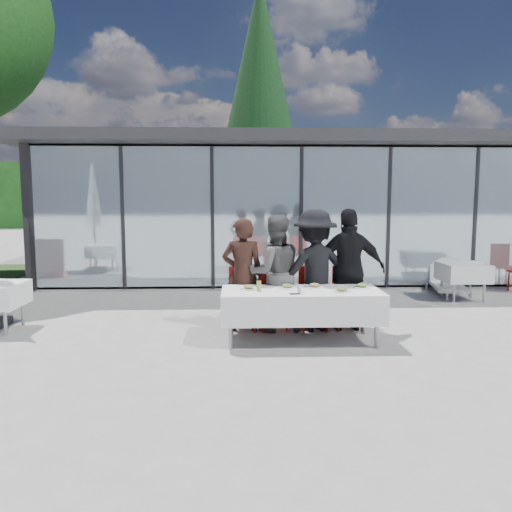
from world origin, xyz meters
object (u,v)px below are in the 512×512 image
Objects in this scene: spare_table_right at (463,272)px; lounger at (447,281)px; diner_chair_a at (243,295)px; plate_c at (315,286)px; diner_a at (243,275)px; plate_b at (287,287)px; plate_d at (362,286)px; plate_extra at (342,290)px; diner_chair_c at (313,294)px; folded_eyeglasses at (295,294)px; juice_bottle at (259,286)px; diner_d at (349,270)px; dining_table at (301,305)px; diner_b at (275,273)px; diner_chair_d at (347,294)px; conifer_tree at (260,96)px; plate_a at (248,288)px; diner_c at (315,270)px; diner_chair_b at (274,295)px.

spare_table_right is 0.75m from lounger.
diner_chair_a reaches higher than plate_c.
plate_b is (0.64, -0.49, -0.10)m from diner_a.
plate_d is 1.00× the size of plate_extra.
diner_chair_c is 6.96× the size of folded_eyeglasses.
juice_bottle is at bearing 153.19° from folded_eyeglasses.
diner_d is 12.74× the size of juice_bottle.
dining_table is at bearing -35.86° from plate_b.
diner_b is (0.49, -0.12, 0.36)m from diner_chair_a.
diner_chair_d is at bearing -89.06° from diner_d.
dining_table is 15.23× the size of juice_bottle.
spare_table_right is at bearing 38.05° from plate_c.
dining_table is at bearing 143.75° from diner_a.
diner_chair_d is 6.57× the size of juice_bottle.
juice_bottle is (-0.42, -0.22, 0.05)m from plate_b.
conifer_tree is at bearing 89.62° from folded_eyeglasses.
plate_b is 5.12m from lounger.
plate_c is at bearing 16.92° from juice_bottle.
diner_chair_d is 0.99m from plate_extra.
diner_chair_a reaches higher than plate_a.
plate_d is (0.68, -0.04, 0.00)m from plate_c.
spare_table_right is at bearing 34.60° from juice_bottle.
plate_a is at bearing -141.53° from lounger.
diner_a is 0.93× the size of diner_c.
diner_chair_a is 0.54× the size of diner_b.
plate_c is at bearing 38.14° from diner_d.
diner_d is at bearing -141.77° from spare_table_right.
diner_chair_b is 3.97× the size of plate_c.
diner_chair_a reaches higher than dining_table.
spare_table_right is (3.64, 2.85, 0.02)m from dining_table.
plate_d is 4.38m from lounger.
diner_b is 4.56m from spare_table_right.
plate_c reaches higher than folded_eyeglasses.
plate_extra is (-0.36, -0.31, 0.00)m from plate_d.
plate_c is at bearing 176.94° from plate_d.
spare_table_right is 12.07m from conifer_tree.
dining_table is at bearing 38.39° from diner_d.
lounger is at bearing 44.44° from dining_table.
diner_b is at bearing -13.60° from diner_chair_a.
plate_a is 13.93m from conifer_tree.
diner_b is at bearing -91.35° from conifer_tree.
diner_chair_b reaches higher than folded_eyeglasses.
plate_c reaches higher than dining_table.
diner_a is 0.75m from juice_bottle.
dining_table is 0.36m from plate_c.
diner_chair_d is at bearing 43.72° from plate_c.
diner_chair_a is 0.92m from plate_b.
diner_c is 2.18× the size of spare_table_right.
conifer_tree reaches higher than juice_bottle.
plate_d is at bearing 8.07° from juice_bottle.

